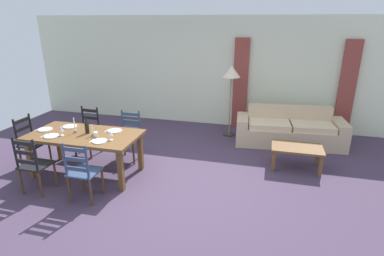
% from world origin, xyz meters
% --- Properties ---
extents(ground_plane, '(9.60, 9.60, 0.02)m').
position_xyz_m(ground_plane, '(0.00, 0.00, -0.01)').
color(ground_plane, '#44354C').
extents(wall_far, '(9.60, 0.16, 2.70)m').
position_xyz_m(wall_far, '(0.00, 3.30, 1.35)').
color(wall_far, '#E3E9C4').
rests_on(wall_far, ground_plane).
extents(curtain_panel_left, '(0.35, 0.08, 2.20)m').
position_xyz_m(curtain_panel_left, '(0.84, 3.16, 1.10)').
color(curtain_panel_left, brown).
rests_on(curtain_panel_left, ground_plane).
extents(curtain_panel_right, '(0.35, 0.08, 2.20)m').
position_xyz_m(curtain_panel_right, '(3.24, 3.16, 1.10)').
color(curtain_panel_right, brown).
rests_on(curtain_panel_right, ground_plane).
extents(dining_table, '(1.90, 0.96, 0.75)m').
position_xyz_m(dining_table, '(-1.47, -0.04, 0.66)').
color(dining_table, brown).
rests_on(dining_table, ground_plane).
extents(dining_chair_near_left, '(0.43, 0.41, 0.96)m').
position_xyz_m(dining_chair_near_left, '(-1.90, -0.80, 0.48)').
color(dining_chair_near_left, black).
rests_on(dining_chair_near_left, ground_plane).
extents(dining_chair_near_right, '(0.42, 0.40, 0.96)m').
position_xyz_m(dining_chair_near_right, '(-1.03, -0.81, 0.48)').
color(dining_chair_near_right, navy).
rests_on(dining_chair_near_right, ground_plane).
extents(dining_chair_far_left, '(0.45, 0.43, 0.96)m').
position_xyz_m(dining_chair_far_left, '(-1.92, 0.74, 0.48)').
color(dining_chair_far_left, black).
rests_on(dining_chair_far_left, ground_plane).
extents(dining_chair_far_right, '(0.42, 0.40, 0.96)m').
position_xyz_m(dining_chair_far_right, '(-1.01, 0.72, 0.48)').
color(dining_chair_far_right, '#2B4259').
rests_on(dining_chair_far_right, ground_plane).
extents(dining_chair_head_west, '(0.41, 0.43, 0.96)m').
position_xyz_m(dining_chair_head_west, '(-2.62, -0.03, 0.48)').
color(dining_chair_head_west, black).
rests_on(dining_chair_head_west, ground_plane).
extents(dinner_plate_near_left, '(0.24, 0.24, 0.02)m').
position_xyz_m(dinner_plate_near_left, '(-1.92, -0.29, 0.76)').
color(dinner_plate_near_left, white).
rests_on(dinner_plate_near_left, dining_table).
extents(fork_near_left, '(0.02, 0.17, 0.01)m').
position_xyz_m(fork_near_left, '(-2.07, -0.29, 0.75)').
color(fork_near_left, silver).
rests_on(fork_near_left, dining_table).
extents(dinner_plate_near_right, '(0.24, 0.24, 0.02)m').
position_xyz_m(dinner_plate_near_right, '(-1.02, -0.29, 0.76)').
color(dinner_plate_near_right, white).
rests_on(dinner_plate_near_right, dining_table).
extents(fork_near_right, '(0.03, 0.17, 0.01)m').
position_xyz_m(fork_near_right, '(-1.17, -0.29, 0.75)').
color(fork_near_right, silver).
rests_on(fork_near_right, dining_table).
extents(dinner_plate_far_left, '(0.24, 0.24, 0.02)m').
position_xyz_m(dinner_plate_far_left, '(-1.92, 0.21, 0.76)').
color(dinner_plate_far_left, white).
rests_on(dinner_plate_far_left, dining_table).
extents(fork_far_left, '(0.03, 0.17, 0.01)m').
position_xyz_m(fork_far_left, '(-2.07, 0.21, 0.75)').
color(fork_far_left, silver).
rests_on(fork_far_left, dining_table).
extents(dinner_plate_far_right, '(0.24, 0.24, 0.02)m').
position_xyz_m(dinner_plate_far_right, '(-1.02, 0.21, 0.76)').
color(dinner_plate_far_right, white).
rests_on(dinner_plate_far_right, dining_table).
extents(fork_far_right, '(0.02, 0.17, 0.01)m').
position_xyz_m(fork_far_right, '(-1.17, 0.21, 0.75)').
color(fork_far_right, silver).
rests_on(fork_far_right, dining_table).
extents(dinner_plate_head_west, '(0.24, 0.24, 0.02)m').
position_xyz_m(dinner_plate_head_west, '(-2.25, -0.04, 0.76)').
color(dinner_plate_head_west, white).
rests_on(dinner_plate_head_west, dining_table).
extents(fork_head_west, '(0.03, 0.17, 0.01)m').
position_xyz_m(fork_head_west, '(-2.40, -0.04, 0.75)').
color(fork_head_west, silver).
rests_on(fork_head_west, dining_table).
extents(wine_bottle, '(0.07, 0.07, 0.32)m').
position_xyz_m(wine_bottle, '(-1.43, 0.01, 0.87)').
color(wine_bottle, black).
rests_on(wine_bottle, dining_table).
extents(wine_glass_near_left, '(0.06, 0.06, 0.16)m').
position_xyz_m(wine_glass_near_left, '(-1.78, -0.19, 0.86)').
color(wine_glass_near_left, white).
rests_on(wine_glass_near_left, dining_table).
extents(wine_glass_near_right, '(0.06, 0.06, 0.16)m').
position_xyz_m(wine_glass_near_right, '(-0.88, -0.17, 0.86)').
color(wine_glass_near_right, white).
rests_on(wine_glass_near_right, dining_table).
extents(coffee_cup_primary, '(0.07, 0.07, 0.09)m').
position_xyz_m(coffee_cup_primary, '(-1.19, -0.12, 0.80)').
color(coffee_cup_primary, silver).
rests_on(coffee_cup_primary, dining_table).
extents(candle_tall, '(0.05, 0.05, 0.27)m').
position_xyz_m(candle_tall, '(-1.65, -0.02, 0.83)').
color(candle_tall, '#998C66').
rests_on(candle_tall, dining_table).
extents(candle_short, '(0.05, 0.05, 0.20)m').
position_xyz_m(candle_short, '(-1.27, -0.08, 0.80)').
color(candle_short, '#998C66').
rests_on(candle_short, dining_table).
extents(couch, '(2.34, 1.00, 0.80)m').
position_xyz_m(couch, '(2.04, 2.33, 0.29)').
color(couch, '#CEB18A').
rests_on(couch, ground_plane).
extents(coffee_table, '(0.90, 0.56, 0.42)m').
position_xyz_m(coffee_table, '(2.12, 1.11, 0.36)').
color(coffee_table, brown).
rests_on(coffee_table, ground_plane).
extents(standing_lamp, '(0.40, 0.40, 1.64)m').
position_xyz_m(standing_lamp, '(0.69, 2.51, 1.41)').
color(standing_lamp, '#332D28').
rests_on(standing_lamp, ground_plane).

